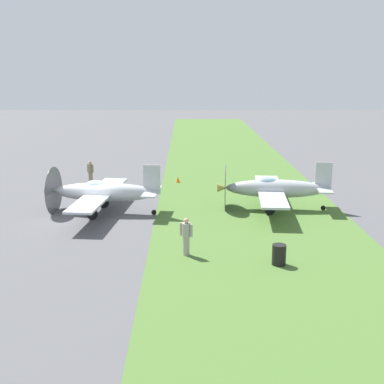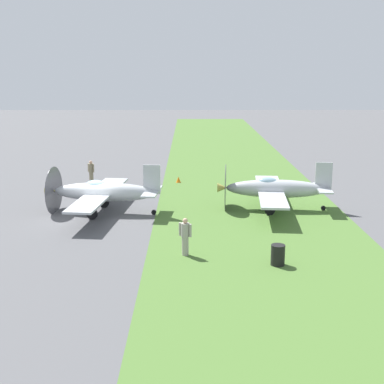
{
  "view_description": "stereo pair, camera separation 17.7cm",
  "coord_description": "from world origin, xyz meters",
  "px_view_note": "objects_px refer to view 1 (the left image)",
  "views": [
    {
      "loc": [
        -28.35,
        -5.48,
        8.18
      ],
      "look_at": [
        1.44,
        -5.83,
        1.17
      ],
      "focal_mm": 48.96,
      "sensor_mm": 36.0,
      "label": 1
    },
    {
      "loc": [
        -28.35,
        -5.65,
        8.18
      ],
      "look_at": [
        1.44,
        -5.83,
        1.17
      ],
      "focal_mm": 48.96,
      "sensor_mm": 36.0,
      "label": 2
    }
  ],
  "objects_px": {
    "airplane_lead": "(103,192)",
    "runway_marker_cone": "(178,180)",
    "ground_crew_mechanic": "(186,236)",
    "ground_crew_chief": "(90,172)",
    "airplane_wingman": "(274,189)",
    "fuel_drum": "(279,255)"
  },
  "relations": [
    {
      "from": "airplane_lead",
      "to": "runway_marker_cone",
      "type": "relative_size",
      "value": 19.51
    },
    {
      "from": "ground_crew_mechanic",
      "to": "ground_crew_chief",
      "type": "bearing_deg",
      "value": -38.46
    },
    {
      "from": "airplane_lead",
      "to": "runway_marker_cone",
      "type": "distance_m",
      "value": 9.52
    },
    {
      "from": "ground_crew_mechanic",
      "to": "runway_marker_cone",
      "type": "bearing_deg",
      "value": -60.99
    },
    {
      "from": "ground_crew_chief",
      "to": "airplane_wingman",
      "type": "bearing_deg",
      "value": -173.41
    },
    {
      "from": "airplane_lead",
      "to": "ground_crew_mechanic",
      "type": "distance_m",
      "value": 8.55
    },
    {
      "from": "ground_crew_mechanic",
      "to": "fuel_drum",
      "type": "xyz_separation_m",
      "value": [
        -1.25,
        -3.97,
        -0.46
      ]
    },
    {
      "from": "ground_crew_chief",
      "to": "airplane_lead",
      "type": "bearing_deg",
      "value": 142.15
    },
    {
      "from": "airplane_lead",
      "to": "ground_crew_mechanic",
      "type": "bearing_deg",
      "value": -139.77
    },
    {
      "from": "runway_marker_cone",
      "to": "fuel_drum",
      "type": "bearing_deg",
      "value": -164.76
    },
    {
      "from": "airplane_wingman",
      "to": "fuel_drum",
      "type": "xyz_separation_m",
      "value": [
        -9.13,
        1.26,
        -0.81
      ]
    },
    {
      "from": "runway_marker_cone",
      "to": "airplane_lead",
      "type": "bearing_deg",
      "value": 153.68
    },
    {
      "from": "ground_crew_mechanic",
      "to": "fuel_drum",
      "type": "relative_size",
      "value": 1.92
    },
    {
      "from": "fuel_drum",
      "to": "runway_marker_cone",
      "type": "distance_m",
      "value": 17.4
    },
    {
      "from": "airplane_wingman",
      "to": "ground_crew_chief",
      "type": "height_order",
      "value": "airplane_wingman"
    },
    {
      "from": "ground_crew_chief",
      "to": "ground_crew_mechanic",
      "type": "relative_size",
      "value": 1.0
    },
    {
      "from": "airplane_wingman",
      "to": "fuel_drum",
      "type": "height_order",
      "value": "airplane_wingman"
    },
    {
      "from": "airplane_lead",
      "to": "runway_marker_cone",
      "type": "height_order",
      "value": "airplane_lead"
    },
    {
      "from": "airplane_lead",
      "to": "ground_crew_chief",
      "type": "xyz_separation_m",
      "value": [
        8.0,
        2.15,
        -0.36
      ]
    },
    {
      "from": "airplane_wingman",
      "to": "ground_crew_chief",
      "type": "xyz_separation_m",
      "value": [
        7.18,
        12.18,
        -0.35
      ]
    },
    {
      "from": "ground_crew_chief",
      "to": "fuel_drum",
      "type": "xyz_separation_m",
      "value": [
        -16.31,
        -10.92,
        -0.46
      ]
    },
    {
      "from": "airplane_lead",
      "to": "ground_crew_chief",
      "type": "distance_m",
      "value": 8.29
    }
  ]
}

